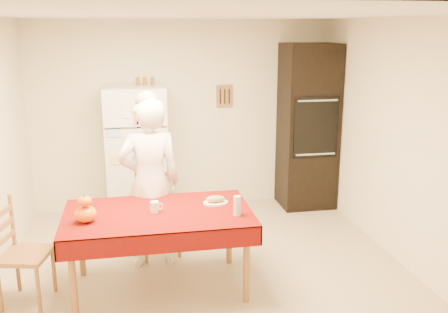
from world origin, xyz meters
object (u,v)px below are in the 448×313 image
object	(u,v)px
oven_cabinet	(308,127)
bread_plate	(216,203)
chair_far	(156,208)
dining_table	(158,219)
refrigerator	(137,153)
pumpkin_lower	(86,214)
wine_glass	(237,206)
chair_left	(17,249)
seated_woman	(150,183)
coffee_mug	(155,207)

from	to	relation	value
oven_cabinet	bread_plate	xyz separation A→B (m)	(-1.58, -1.84, -0.33)
bread_plate	chair_far	bearing A→B (deg)	127.48
dining_table	bread_plate	xyz separation A→B (m)	(0.55, 0.12, 0.08)
refrigerator	dining_table	size ratio (longest dim) A/B	1.00
pumpkin_lower	wine_glass	world-z (taller)	wine_glass
chair_left	chair_far	bearing A→B (deg)	-43.81
dining_table	bread_plate	size ratio (longest dim) A/B	7.08
refrigerator	dining_table	bearing A→B (deg)	-85.51
dining_table	seated_woman	distance (m)	0.58
oven_cabinet	bread_plate	distance (m)	2.45
chair_left	bread_plate	bearing A→B (deg)	-72.85
dining_table	seated_woman	bearing A→B (deg)	94.67
oven_cabinet	seated_woman	bearing A→B (deg)	-147.12
seated_woman	bread_plate	world-z (taller)	seated_woman
wine_glass	refrigerator	bearing A→B (deg)	111.72
chair_left	bread_plate	distance (m)	1.81
dining_table	chair_far	distance (m)	0.83
oven_cabinet	bread_plate	bearing A→B (deg)	-130.64
dining_table	chair_far	size ratio (longest dim) A/B	1.79
oven_cabinet	wine_glass	distance (m)	2.61
oven_cabinet	dining_table	world-z (taller)	oven_cabinet
chair_far	refrigerator	bearing A→B (deg)	87.35
chair_far	coffee_mug	bearing A→B (deg)	-105.01
pumpkin_lower	dining_table	bearing A→B (deg)	11.26
dining_table	bread_plate	bearing A→B (deg)	11.97
refrigerator	coffee_mug	size ratio (longest dim) A/B	17.00
oven_cabinet	bread_plate	size ratio (longest dim) A/B	9.17
oven_cabinet	wine_glass	size ratio (longest dim) A/B	12.50
refrigerator	coffee_mug	world-z (taller)	refrigerator
chair_far	pumpkin_lower	bearing A→B (deg)	-136.12
chair_far	coffee_mug	world-z (taller)	chair_far
seated_woman	wine_glass	xyz separation A→B (m)	(0.74, -0.76, -0.02)
seated_woman	pumpkin_lower	world-z (taller)	seated_woman
seated_woman	coffee_mug	distance (m)	0.55
oven_cabinet	seated_woman	distance (m)	2.60
coffee_mug	chair_far	bearing A→B (deg)	86.45
bread_plate	refrigerator	bearing A→B (deg)	111.38
dining_table	oven_cabinet	bearing A→B (deg)	42.56
refrigerator	chair_far	distance (m)	1.16
pumpkin_lower	wine_glass	size ratio (longest dim) A/B	1.07
coffee_mug	pumpkin_lower	distance (m)	0.61
dining_table	wine_glass	distance (m)	0.74
chair_far	wine_glass	xyz separation A→B (m)	(0.67, -1.02, 0.34)
oven_cabinet	coffee_mug	distance (m)	2.93
pumpkin_lower	oven_cabinet	bearing A→B (deg)	37.05
seated_woman	dining_table	bearing A→B (deg)	89.74
refrigerator	bread_plate	world-z (taller)	refrigerator
refrigerator	bread_plate	xyz separation A→B (m)	(0.70, -1.79, -0.08)
oven_cabinet	pumpkin_lower	bearing A→B (deg)	-142.95
dining_table	chair_left	xyz separation A→B (m)	(-1.24, -0.01, -0.18)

